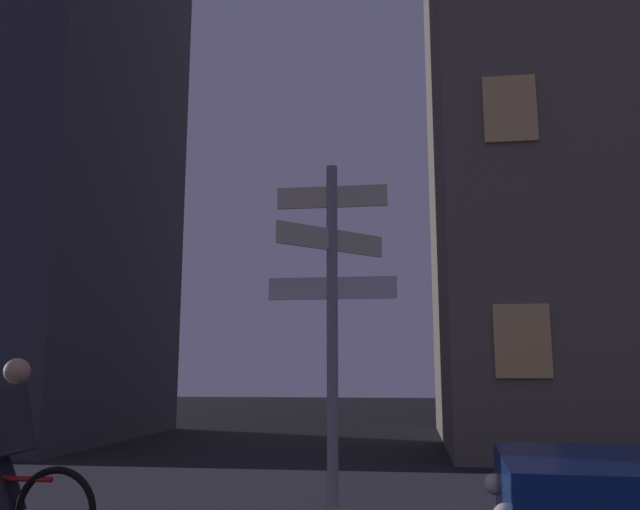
% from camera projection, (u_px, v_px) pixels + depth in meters
% --- Properties ---
extents(sidewalk_kerb, '(40.00, 3.13, 0.14)m').
position_uv_depth(sidewalk_kerb, '(293.00, 496.00, 7.67)').
color(sidewalk_kerb, gray).
rests_on(sidewalk_kerb, ground_plane).
extents(signpost, '(1.40, 1.05, 3.62)m').
position_uv_depth(signpost, '(332.00, 298.00, 7.09)').
color(signpost, gray).
rests_on(signpost, sidewalk_kerb).
extents(cyclist, '(1.82, 0.34, 1.61)m').
position_uv_depth(cyclist, '(5.00, 461.00, 5.56)').
color(cyclist, black).
rests_on(cyclist, ground_plane).
extents(building_right_block, '(9.21, 7.82, 19.01)m').
position_uv_depth(building_right_block, '(630.00, 25.00, 15.39)').
color(building_right_block, '#6B6056').
rests_on(building_right_block, ground_plane).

